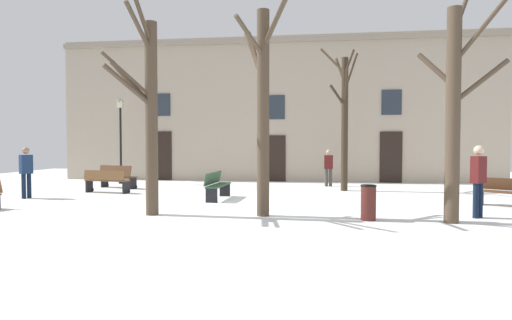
% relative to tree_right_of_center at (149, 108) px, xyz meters
% --- Properties ---
extents(ground_plane, '(35.35, 35.35, 0.00)m').
position_rel_tree_right_of_center_xyz_m(ground_plane, '(2.32, 1.99, -2.78)').
color(ground_plane, white).
extents(building_facade, '(22.09, 0.60, 7.22)m').
position_rel_tree_right_of_center_xyz_m(building_facade, '(2.32, 10.78, 0.89)').
color(building_facade, tan).
rests_on(building_facade, ground).
extents(tree_right_of_center, '(1.13, 1.96, 5.82)m').
position_rel_tree_right_of_center_xyz_m(tree_right_of_center, '(0.00, 0.00, 0.00)').
color(tree_right_of_center, '#4C3D2D').
rests_on(tree_right_of_center, ground).
extents(tree_near_facade, '(1.41, 2.37, 5.88)m').
position_rel_tree_right_of_center_xyz_m(tree_near_facade, '(5.46, 6.70, 0.21)').
color(tree_near_facade, '#382B1E').
rests_on(tree_near_facade, ground).
extents(tree_center, '(1.38, 2.18, 5.38)m').
position_rel_tree_right_of_center_xyz_m(tree_center, '(2.94, 0.27, 0.09)').
color(tree_center, '#4C3D2D').
rests_on(tree_center, ground).
extents(tree_left_of_center, '(1.95, 1.36, 5.98)m').
position_rel_tree_right_of_center_xyz_m(tree_left_of_center, '(7.51, -0.10, -0.06)').
color(tree_left_of_center, '#4C3D2D').
rests_on(tree_left_of_center, ground).
extents(streetlamp, '(0.30, 0.30, 3.99)m').
position_rel_tree_right_of_center_xyz_m(streetlamp, '(-4.73, 8.48, -0.35)').
color(streetlamp, black).
rests_on(streetlamp, ground).
extents(litter_bin, '(0.39, 0.39, 0.87)m').
position_rel_tree_right_of_center_xyz_m(litter_bin, '(5.58, -0.03, -2.35)').
color(litter_bin, '#4C1E19').
rests_on(litter_bin, ground).
extents(bench_by_litter_bin, '(1.63, 1.35, 0.85)m').
position_rel_tree_right_of_center_xyz_m(bench_by_litter_bin, '(10.02, 2.78, -2.34)').
color(bench_by_litter_bin, '#51331E').
rests_on(bench_by_litter_bin, ground).
extents(bench_far_corner, '(1.83, 1.05, 0.97)m').
position_rel_tree_right_of_center_xyz_m(bench_far_corner, '(-3.95, 6.44, -2.28)').
color(bench_far_corner, '#51331E').
rests_on(bench_far_corner, ground).
extents(bench_near_center_tree, '(0.53, 1.91, 0.93)m').
position_rel_tree_right_of_center_xyz_m(bench_near_center_tree, '(1.03, 3.39, -2.29)').
color(bench_near_center_tree, '#2D4C33').
rests_on(bench_near_center_tree, ground).
extents(bench_near_lamp, '(1.83, 0.73, 0.87)m').
position_rel_tree_right_of_center_xyz_m(bench_near_lamp, '(-3.56, 4.70, -2.31)').
color(bench_near_lamp, brown).
rests_on(bench_near_lamp, ground).
extents(person_near_bench, '(0.43, 0.41, 1.83)m').
position_rel_tree_right_of_center_xyz_m(person_near_bench, '(8.35, 0.67, -1.76)').
color(person_near_bench, black).
rests_on(person_near_bench, ground).
extents(person_by_shop_door, '(0.38, 0.44, 1.76)m').
position_rel_tree_right_of_center_xyz_m(person_by_shop_door, '(-5.50, 2.79, -1.80)').
color(person_by_shop_door, black).
rests_on(person_by_shop_door, ground).
extents(person_crossing_plaza, '(0.38, 0.23, 1.62)m').
position_rel_tree_right_of_center_xyz_m(person_crossing_plaza, '(4.93, 8.40, -1.89)').
color(person_crossing_plaza, '#403D3A').
rests_on(person_crossing_plaza, ground).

